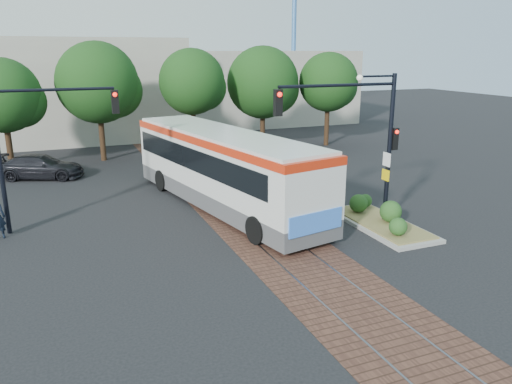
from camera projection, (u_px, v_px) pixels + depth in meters
ground at (266, 234)px, 19.96m from camera, size 120.00×120.00×0.00m
trackbed at (232, 206)px, 23.52m from camera, size 3.60×40.00×0.02m
tree_row at (186, 84)px, 33.68m from camera, size 26.40×5.60×7.67m
warehouses at (132, 88)px, 44.30m from camera, size 40.00×13.00×8.00m
crane at (294, 13)px, 53.79m from camera, size 8.00×0.50×18.00m
city_bus at (223, 165)px, 22.92m from camera, size 5.32×13.50×3.54m
traffic_island at (380, 218)px, 20.83m from camera, size 2.20×5.20×1.13m
signal_pole_main at (365, 128)px, 19.51m from camera, size 5.49×0.46×6.00m
signal_pole_left at (29, 136)px, 19.40m from camera, size 4.99×0.34×6.00m
parked_car at (40, 167)px, 28.41m from camera, size 5.08×3.45×1.37m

